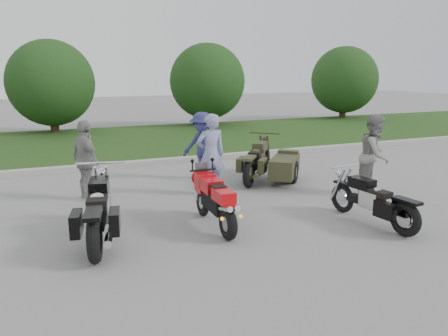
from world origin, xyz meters
name	(u,v)px	position (x,y,z in m)	size (l,w,h in m)	color
ground	(260,229)	(0.00, 0.00, 0.00)	(80.00, 80.00, 0.00)	gray
curb	(170,161)	(0.00, 6.00, 0.07)	(60.00, 0.30, 0.15)	#A4A29A
grass_strip	(141,141)	(0.00, 10.15, 0.07)	(60.00, 8.00, 0.14)	#32511B
tree_mid_left	(51,83)	(-3.00, 13.50, 2.19)	(3.60, 3.60, 4.00)	#3F2B1C
tree_mid_right	(207,81)	(4.00, 13.50, 2.19)	(3.60, 3.60, 4.00)	#3F2B1C
tree_far_right	(344,80)	(12.00, 13.50, 2.19)	(3.60, 3.60, 4.00)	#3F2B1C
sportbike_red	(215,200)	(-0.71, 0.37, 0.52)	(0.32, 1.86, 0.88)	black
cruiser_left	(99,214)	(-2.69, 0.46, 0.49)	(0.64, 2.46, 0.95)	black
cruiser_right	(376,203)	(2.03, -0.59, 0.41)	(0.49, 2.06, 0.80)	black
cruiser_sidecar	(273,165)	(1.81, 2.89, 0.43)	(1.97, 2.19, 0.92)	black
person_stripe	(211,155)	(-0.03, 2.40, 0.91)	(0.67, 0.44, 1.83)	#8A8DBC
person_grey	(375,155)	(3.36, 1.02, 0.90)	(0.88, 0.68, 1.80)	gray
person_denim	(202,146)	(0.27, 3.81, 0.86)	(1.11, 0.64, 1.72)	navy
person_back	(86,160)	(-2.63, 3.07, 0.86)	(1.01, 0.42, 1.73)	gray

